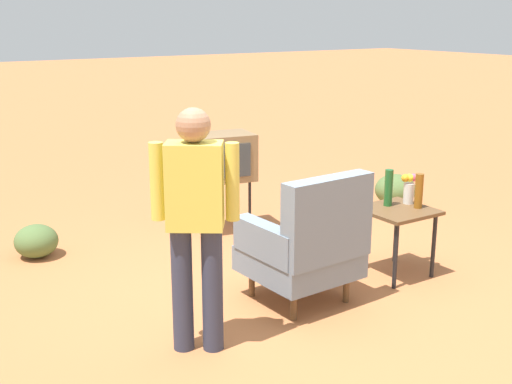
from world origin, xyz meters
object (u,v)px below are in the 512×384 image
armchair (308,243)px  person_standing (196,216)px  side_table (397,218)px  flower_vase (409,187)px  bottle_wine_green (389,188)px  tv_on_stand (223,158)px  bottle_tall_amber (419,191)px

armchair → person_standing: 1.15m
armchair → side_table: (-1.01, -0.06, 0.01)m
side_table → flower_vase: 0.31m
bottle_wine_green → side_table: bearing=91.8°
bottle_wine_green → tv_on_stand: bearing=-70.0°
bottle_tall_amber → bottle_wine_green: (0.17, -0.19, 0.01)m
side_table → flower_vase: bearing=-159.7°
side_table → bottle_tall_amber: (-0.16, 0.07, 0.24)m
armchair → tv_on_stand: (-0.37, -1.92, 0.28)m
tv_on_stand → bottle_wine_green: tv_on_stand is taller
tv_on_stand → flower_vase: (-0.83, 1.78, -0.04)m
bottle_wine_green → armchair: bearing=10.2°
bottle_tall_amber → flower_vase: bearing=-102.8°
tv_on_stand → person_standing: size_ratio=0.63×
side_table → bottle_tall_amber: bearing=155.7°
side_table → armchair: bearing=3.5°
tv_on_stand → bottle_wine_green: 1.85m
person_standing → bottle_tall_amber: size_ratio=5.47×
side_table → tv_on_stand: tv_on_stand is taller
bottle_wine_green → flower_vase: 0.21m
side_table → person_standing: size_ratio=0.36×
armchair → flower_vase: armchair is taller
armchair → side_table: armchair is taller
side_table → bottle_tall_amber: bottle_tall_amber is taller
bottle_tall_amber → armchair: bearing=-0.5°
tv_on_stand → person_standing: 2.54m
person_standing → flower_vase: 2.29m
person_standing → bottle_tall_amber: bearing=-175.8°
armchair → flower_vase: 1.24m
tv_on_stand → flower_vase: size_ratio=3.89×
tv_on_stand → bottle_wine_green: bearing=110.0°
armchair → flower_vase: (-1.21, -0.14, 0.24)m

